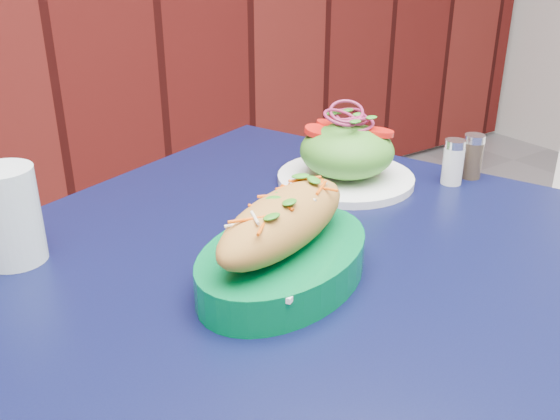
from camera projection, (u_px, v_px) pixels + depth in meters
cafe_table at (310, 321)px, 0.78m from camera, size 1.03×1.03×0.75m
banh_mi_basket at (284, 245)px, 0.68m from camera, size 0.29×0.24×0.11m
salad_plate at (347, 156)px, 0.95m from camera, size 0.21×0.21×0.12m
water_glass at (9, 216)px, 0.72m from camera, size 0.07×0.07×0.12m
salt_shaker at (453, 162)px, 0.95m from camera, size 0.03×0.03×0.07m
pepper_shaker at (472, 156)px, 0.98m from camera, size 0.03×0.03×0.07m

